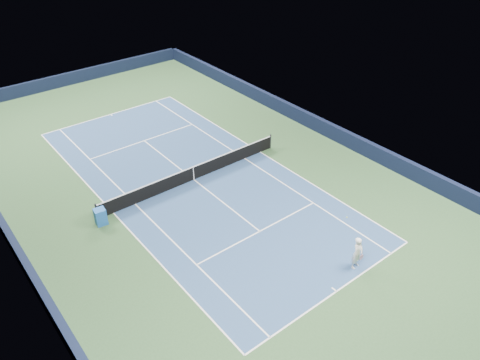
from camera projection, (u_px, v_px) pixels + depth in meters
ground at (194, 180)px, 29.39m from camera, size 40.00×40.00×0.00m
wall_far at (71, 78)px, 41.97m from camera, size 22.00×0.35×1.10m
wall_right at (315, 123)px, 34.66m from camera, size 0.35×40.00×1.10m
wall_left at (14, 245)px, 23.50m from camera, size 0.35×40.00×1.10m
court_surface at (194, 180)px, 29.39m from camera, size 10.97×23.77×0.01m
baseline_far at (111, 114)px, 37.11m from camera, size 10.97×0.08×0.00m
baseline_near at (337, 291)px, 21.66m from camera, size 10.97×0.08×0.00m
sideline_doubles_right at (260, 152)px, 32.21m from camera, size 0.08×23.77×0.00m
sideline_doubles_left at (113, 213)px, 26.55m from camera, size 0.08×23.77×0.00m
sideline_singles_right at (245, 158)px, 31.50m from camera, size 0.08×23.77×0.00m
sideline_singles_left at (135, 204)px, 27.26m from camera, size 0.08×23.77×0.00m
service_line_far at (144, 141)px, 33.54m from camera, size 8.23×0.08×0.00m
service_line_near at (260, 231)px, 25.22m from camera, size 8.23×0.08×0.00m
center_service_line at (194, 180)px, 29.38m from camera, size 0.08×12.80×0.00m
center_mark_far at (111, 115)px, 37.01m from camera, size 0.08×0.30×0.00m
center_mark_near at (334, 289)px, 21.75m from camera, size 0.08×0.30×0.00m
tennis_net at (193, 173)px, 29.11m from camera, size 12.90×0.10×1.07m
sponsor_cube at (101, 217)px, 25.50m from camera, size 0.66×0.60×0.98m
tennis_player at (357, 253)px, 22.52m from camera, size 0.84×1.31×2.44m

